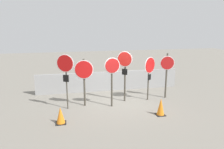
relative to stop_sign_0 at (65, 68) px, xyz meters
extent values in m
plane|color=gray|center=(2.34, 0.23, -1.81)|extent=(40.00, 40.00, 0.00)
cube|color=gray|center=(2.34, 2.29, -1.28)|extent=(7.87, 0.12, 1.07)
cylinder|color=#474238|center=(0.02, 0.04, -0.67)|extent=(0.06, 0.06, 2.30)
cylinder|color=white|center=(0.00, 0.00, 0.21)|extent=(0.70, 0.35, 0.76)
cylinder|color=#AD0F0F|center=(-0.01, -0.02, 0.21)|extent=(0.64, 0.32, 0.70)
cube|color=black|center=(0.00, 0.00, -0.44)|extent=(0.24, 0.13, 0.30)
cylinder|color=#474238|center=(0.79, 0.26, -0.75)|extent=(0.09, 0.09, 2.14)
cylinder|color=white|center=(0.78, 0.19, -0.13)|extent=(0.82, 0.16, 0.83)
cylinder|color=red|center=(0.78, 0.17, -0.13)|extent=(0.76, 0.15, 0.77)
cylinder|color=#474238|center=(1.97, -0.09, -0.76)|extent=(0.08, 0.08, 2.11)
cylinder|color=white|center=(1.97, -0.15, 0.06)|extent=(0.69, 0.08, 0.69)
cylinder|color=red|center=(1.97, -0.17, 0.06)|extent=(0.63, 0.07, 0.63)
cylinder|color=#474238|center=(2.72, 0.45, -0.65)|extent=(0.08, 0.08, 2.32)
cylinder|color=white|center=(2.68, 0.39, 0.23)|extent=(0.61, 0.42, 0.72)
cylinder|color=red|center=(2.67, 0.38, 0.23)|extent=(0.56, 0.39, 0.66)
cube|color=black|center=(2.68, 0.39, -0.36)|extent=(0.23, 0.16, 0.28)
cylinder|color=#474238|center=(3.87, 0.39, -0.78)|extent=(0.06, 0.06, 2.06)
cylinder|color=white|center=(3.90, 0.35, -0.09)|extent=(0.66, 0.44, 0.77)
cylinder|color=red|center=(3.91, 0.33, -0.09)|extent=(0.61, 0.41, 0.71)
cube|color=black|center=(3.90, 0.35, -0.67)|extent=(0.20, 0.14, 0.26)
cylinder|color=#474238|center=(4.85, 0.50, -0.69)|extent=(0.08, 0.08, 2.24)
cylinder|color=white|center=(4.83, 0.44, -0.04)|extent=(0.66, 0.22, 0.69)
cylinder|color=red|center=(4.83, 0.42, -0.04)|extent=(0.61, 0.21, 0.63)
cube|color=black|center=(3.69, -1.47, -1.80)|extent=(0.37, 0.37, 0.02)
cone|color=orange|center=(3.69, -1.47, -1.45)|extent=(0.31, 0.31, 0.69)
cube|color=black|center=(-0.26, -1.38, -1.80)|extent=(0.39, 0.39, 0.02)
cone|color=orange|center=(-0.26, -1.38, -1.49)|extent=(0.32, 0.32, 0.62)
camera|label=1|loc=(-0.01, -9.15, 1.81)|focal=35.00mm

